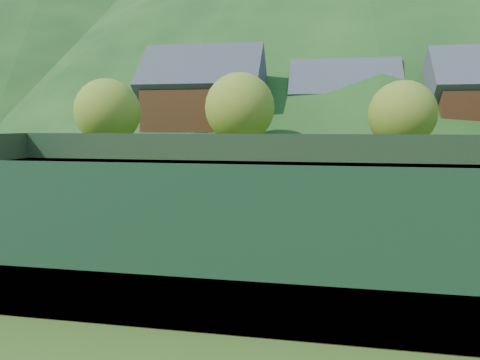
% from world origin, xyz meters
% --- Properties ---
extents(ground, '(400.00, 400.00, 0.00)m').
position_xyz_m(ground, '(0.00, 0.00, 0.00)').
color(ground, '#2F4C18').
rests_on(ground, ground).
extents(clay_court, '(40.00, 24.00, 0.02)m').
position_xyz_m(clay_court, '(0.00, 0.00, 0.01)').
color(clay_court, '#BE3F1E').
rests_on(clay_court, ground).
extents(mountain_far_left, '(260.00, 260.00, 100.00)m').
position_xyz_m(mountain_far_left, '(-90.00, 150.00, 50.00)').
color(mountain_far_left, '#173512').
rests_on(mountain_far_left, ground).
extents(coach, '(0.73, 0.52, 1.86)m').
position_xyz_m(coach, '(-1.08, -1.40, 0.95)').
color(coach, '#17269A').
rests_on(coach, clay_court).
extents(student_a, '(0.75, 0.59, 1.52)m').
position_xyz_m(student_a, '(2.15, 2.69, 0.78)').
color(student_a, orange).
rests_on(student_a, clay_court).
extents(student_b, '(0.84, 0.38, 1.42)m').
position_xyz_m(student_b, '(5.76, 1.20, 0.73)').
color(student_b, orange).
rests_on(student_b, clay_court).
extents(student_c, '(0.82, 0.66, 1.47)m').
position_xyz_m(student_c, '(4.01, 2.04, 0.75)').
color(student_c, '#F95416').
rests_on(student_c, clay_court).
extents(student_d, '(0.92, 0.60, 1.34)m').
position_xyz_m(student_d, '(6.74, 2.12, 0.69)').
color(student_d, '#F05B15').
rests_on(student_d, clay_court).
extents(tennis_ball_0, '(0.07, 0.07, 0.07)m').
position_xyz_m(tennis_ball_0, '(3.39, -4.22, 0.05)').
color(tennis_ball_0, '#D1F428').
rests_on(tennis_ball_0, clay_court).
extents(tennis_ball_1, '(0.07, 0.07, 0.07)m').
position_xyz_m(tennis_ball_1, '(5.11, -5.53, 0.05)').
color(tennis_ball_1, '#D1F428').
rests_on(tennis_ball_1, clay_court).
extents(tennis_ball_2, '(0.07, 0.07, 0.07)m').
position_xyz_m(tennis_ball_2, '(-8.29, -2.64, 0.05)').
color(tennis_ball_2, '#D1F428').
rests_on(tennis_ball_2, clay_court).
extents(tennis_ball_3, '(0.07, 0.07, 0.07)m').
position_xyz_m(tennis_ball_3, '(-4.25, -6.38, 0.05)').
color(tennis_ball_3, '#D1F428').
rests_on(tennis_ball_3, clay_court).
extents(tennis_ball_4, '(0.07, 0.07, 0.07)m').
position_xyz_m(tennis_ball_4, '(-0.98, -3.36, 0.05)').
color(tennis_ball_4, '#D1F428').
rests_on(tennis_ball_4, clay_court).
extents(tennis_ball_5, '(0.07, 0.07, 0.07)m').
position_xyz_m(tennis_ball_5, '(-3.04, -3.10, 0.05)').
color(tennis_ball_5, '#D1F428').
rests_on(tennis_ball_5, clay_court).
extents(tennis_ball_6, '(0.07, 0.07, 0.07)m').
position_xyz_m(tennis_ball_6, '(-2.32, -1.24, 0.05)').
color(tennis_ball_6, '#D1F428').
rests_on(tennis_ball_6, clay_court).
extents(tennis_ball_7, '(0.07, 0.07, 0.07)m').
position_xyz_m(tennis_ball_7, '(-3.96, -6.14, 0.05)').
color(tennis_ball_7, '#D1F428').
rests_on(tennis_ball_7, clay_court).
extents(tennis_ball_8, '(0.07, 0.07, 0.07)m').
position_xyz_m(tennis_ball_8, '(-2.34, -6.35, 0.05)').
color(tennis_ball_8, '#D1F428').
rests_on(tennis_ball_8, clay_court).
extents(tennis_ball_9, '(0.07, 0.07, 0.07)m').
position_xyz_m(tennis_ball_9, '(-2.90, -6.38, 0.05)').
color(tennis_ball_9, '#D1F428').
rests_on(tennis_ball_9, clay_court).
extents(tennis_ball_10, '(0.07, 0.07, 0.07)m').
position_xyz_m(tennis_ball_10, '(-6.08, -4.88, 0.05)').
color(tennis_ball_10, '#D1F428').
rests_on(tennis_ball_10, clay_court).
extents(tennis_ball_11, '(0.07, 0.07, 0.07)m').
position_xyz_m(tennis_ball_11, '(5.31, -6.90, 0.05)').
color(tennis_ball_11, '#D1F428').
rests_on(tennis_ball_11, clay_court).
extents(tennis_ball_12, '(0.07, 0.07, 0.07)m').
position_xyz_m(tennis_ball_12, '(-8.87, -2.82, 0.05)').
color(tennis_ball_12, '#D1F428').
rests_on(tennis_ball_12, clay_court).
extents(tennis_ball_13, '(0.07, 0.07, 0.07)m').
position_xyz_m(tennis_ball_13, '(0.65, -6.66, 0.05)').
color(tennis_ball_13, '#D1F428').
rests_on(tennis_ball_13, clay_court).
extents(tennis_ball_14, '(0.07, 0.07, 0.07)m').
position_xyz_m(tennis_ball_14, '(1.22, -1.05, 0.05)').
color(tennis_ball_14, '#D1F428').
rests_on(tennis_ball_14, clay_court).
extents(tennis_ball_15, '(0.07, 0.07, 0.07)m').
position_xyz_m(tennis_ball_15, '(-3.02, -2.42, 0.05)').
color(tennis_ball_15, '#D1F428').
rests_on(tennis_ball_15, clay_court).
extents(tennis_ball_16, '(0.07, 0.07, 0.07)m').
position_xyz_m(tennis_ball_16, '(-4.27, -6.29, 0.05)').
color(tennis_ball_16, '#D1F428').
rests_on(tennis_ball_16, clay_court).
extents(tennis_ball_17, '(0.07, 0.07, 0.07)m').
position_xyz_m(tennis_ball_17, '(-1.73, -7.50, 0.05)').
color(tennis_ball_17, '#D1F428').
rests_on(tennis_ball_17, clay_court).
extents(tennis_ball_18, '(0.07, 0.07, 0.07)m').
position_xyz_m(tennis_ball_18, '(-0.95, -6.13, 0.05)').
color(tennis_ball_18, '#D1F428').
rests_on(tennis_ball_18, clay_court).
extents(tennis_ball_20, '(0.07, 0.07, 0.07)m').
position_xyz_m(tennis_ball_20, '(-3.98, -7.45, 0.05)').
color(tennis_ball_20, '#D1F428').
rests_on(tennis_ball_20, clay_court).
extents(tennis_ball_21, '(0.07, 0.07, 0.07)m').
position_xyz_m(tennis_ball_21, '(-4.88, -6.43, 0.05)').
color(tennis_ball_21, '#D1F428').
rests_on(tennis_ball_21, clay_court).
extents(tennis_ball_23, '(0.07, 0.07, 0.07)m').
position_xyz_m(tennis_ball_23, '(-3.13, -1.09, 0.05)').
color(tennis_ball_23, '#D1F428').
rests_on(tennis_ball_23, clay_court).
extents(tennis_ball_24, '(0.07, 0.07, 0.07)m').
position_xyz_m(tennis_ball_24, '(-0.28, -2.09, 0.05)').
color(tennis_ball_24, '#D1F428').
rests_on(tennis_ball_24, clay_court).
extents(tennis_ball_25, '(0.07, 0.07, 0.07)m').
position_xyz_m(tennis_ball_25, '(0.59, -7.23, 0.05)').
color(tennis_ball_25, '#D1F428').
rests_on(tennis_ball_25, clay_court).
extents(tennis_ball_26, '(0.07, 0.07, 0.07)m').
position_xyz_m(tennis_ball_26, '(3.26, -5.99, 0.05)').
color(tennis_ball_26, '#D1F428').
rests_on(tennis_ball_26, clay_court).
extents(court_lines, '(23.83, 11.03, 0.00)m').
position_xyz_m(court_lines, '(0.00, 0.00, 0.02)').
color(court_lines, silver).
rests_on(court_lines, clay_court).
extents(tennis_net, '(0.10, 12.07, 1.10)m').
position_xyz_m(tennis_net, '(0.00, 0.00, 0.52)').
color(tennis_net, black).
rests_on(tennis_net, clay_court).
extents(perimeter_fence, '(40.40, 24.24, 3.00)m').
position_xyz_m(perimeter_fence, '(0.00, 0.00, 1.27)').
color(perimeter_fence, black).
rests_on(perimeter_fence, clay_court).
extents(ball_hopper, '(0.57, 0.57, 1.00)m').
position_xyz_m(ball_hopper, '(-6.00, -3.27, 0.77)').
color(ball_hopper, black).
rests_on(ball_hopper, clay_court).
extents(chalet_left, '(13.80, 9.93, 12.92)m').
position_xyz_m(chalet_left, '(-10.00, 30.00, 5.65)').
color(chalet_left, beige).
rests_on(chalet_left, ground).
extents(chalet_mid, '(12.65, 8.82, 11.45)m').
position_xyz_m(chalet_mid, '(6.00, 34.00, 4.99)').
color(chalet_mid, beige).
rests_on(chalet_mid, ground).
extents(tree_a, '(6.00, 6.00, 7.88)m').
position_xyz_m(tree_a, '(-16.00, 18.00, 4.87)').
color(tree_a, '#402B19').
rests_on(tree_a, ground).
extents(tree_b, '(6.40, 6.40, 8.40)m').
position_xyz_m(tree_b, '(-4.00, 20.00, 5.19)').
color(tree_b, '#43291A').
rests_on(tree_b, ground).
extents(tree_c, '(5.60, 5.60, 7.35)m').
position_xyz_m(tree_c, '(10.00, 19.00, 4.54)').
color(tree_c, '#3D2918').
rests_on(tree_c, ground).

